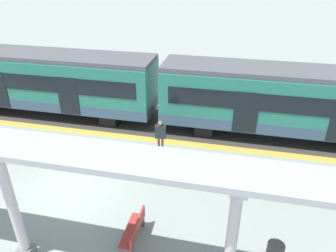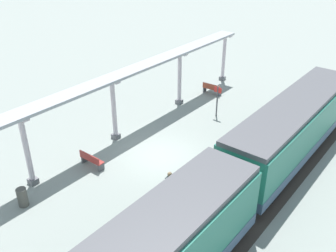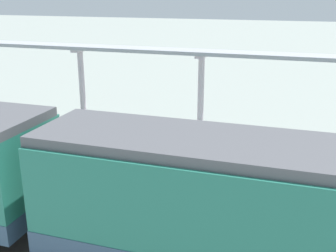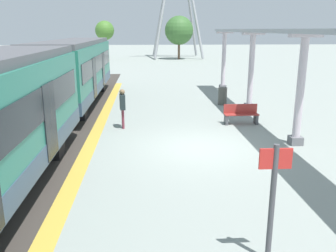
{
  "view_description": "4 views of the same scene",
  "coord_description": "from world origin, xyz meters",
  "px_view_note": "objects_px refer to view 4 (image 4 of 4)",
  "views": [
    {
      "loc": [
        9.18,
        5.81,
        8.02
      ],
      "look_at": [
        -1.94,
        3.32,
        1.9
      ],
      "focal_mm": 34.03,
      "sensor_mm": 36.0,
      "label": 1
    },
    {
      "loc": [
        -11.61,
        14.03,
        11.86
      ],
      "look_at": [
        -0.0,
        -0.52,
        1.78
      ],
      "focal_mm": 40.19,
      "sensor_mm": 36.0,
      "label": 2
    },
    {
      "loc": [
        -13.94,
        -4.0,
        6.49
      ],
      "look_at": [
        0.24,
        0.61,
        1.64
      ],
      "focal_mm": 44.42,
      "sensor_mm": 36.0,
      "label": 3
    },
    {
      "loc": [
        -1.81,
        -11.85,
        4.04
      ],
      "look_at": [
        -1.17,
        -2.01,
        1.36
      ],
      "focal_mm": 38.17,
      "sensor_mm": 36.0,
      "label": 4
    }
  ],
  "objects_px": {
    "train_far_carriage": "(76,70)",
    "trash_bin": "(223,96)",
    "platform_info_sign": "(273,193)",
    "canopy_pillar_fifth": "(224,61)",
    "canopy_pillar_fourth": "(251,71)",
    "canopy_pillar_third": "(300,91)",
    "passenger_waiting_near_edge": "(122,104)",
    "bench_mid_platform": "(241,114)"
  },
  "relations": [
    {
      "from": "bench_mid_platform",
      "to": "trash_bin",
      "type": "height_order",
      "value": "trash_bin"
    },
    {
      "from": "trash_bin",
      "to": "passenger_waiting_near_edge",
      "type": "height_order",
      "value": "passenger_waiting_near_edge"
    },
    {
      "from": "train_far_carriage",
      "to": "canopy_pillar_fourth",
      "type": "xyz_separation_m",
      "value": [
        9.27,
        -2.38,
        0.15
      ]
    },
    {
      "from": "trash_bin",
      "to": "platform_info_sign",
      "type": "height_order",
      "value": "platform_info_sign"
    },
    {
      "from": "canopy_pillar_fourth",
      "to": "platform_info_sign",
      "type": "bearing_deg",
      "value": -104.62
    },
    {
      "from": "platform_info_sign",
      "to": "bench_mid_platform",
      "type": "bearing_deg",
      "value": 77.99
    },
    {
      "from": "train_far_carriage",
      "to": "passenger_waiting_near_edge",
      "type": "distance_m",
      "value": 6.44
    },
    {
      "from": "train_far_carriage",
      "to": "bench_mid_platform",
      "type": "bearing_deg",
      "value": -33.24
    },
    {
      "from": "canopy_pillar_third",
      "to": "passenger_waiting_near_edge",
      "type": "xyz_separation_m",
      "value": [
        -6.36,
        2.62,
        -0.94
      ]
    },
    {
      "from": "canopy_pillar_third",
      "to": "trash_bin",
      "type": "height_order",
      "value": "canopy_pillar_third"
    },
    {
      "from": "canopy_pillar_fourth",
      "to": "canopy_pillar_fifth",
      "type": "distance_m",
      "value": 6.48
    },
    {
      "from": "canopy_pillar_fourth",
      "to": "canopy_pillar_third",
      "type": "bearing_deg",
      "value": -90.0
    },
    {
      "from": "canopy_pillar_third",
      "to": "platform_info_sign",
      "type": "distance_m",
      "value": 7.33
    },
    {
      "from": "canopy_pillar_third",
      "to": "trash_bin",
      "type": "distance_m",
      "value": 7.46
    },
    {
      "from": "canopy_pillar_fifth",
      "to": "train_far_carriage",
      "type": "bearing_deg",
      "value": -156.09
    },
    {
      "from": "platform_info_sign",
      "to": "trash_bin",
      "type": "bearing_deg",
      "value": 81.26
    },
    {
      "from": "train_far_carriage",
      "to": "canopy_pillar_fourth",
      "type": "distance_m",
      "value": 9.57
    },
    {
      "from": "bench_mid_platform",
      "to": "platform_info_sign",
      "type": "distance_m",
      "value": 9.83
    },
    {
      "from": "bench_mid_platform",
      "to": "passenger_waiting_near_edge",
      "type": "xyz_separation_m",
      "value": [
        -5.14,
        -0.42,
        0.6
      ]
    },
    {
      "from": "bench_mid_platform",
      "to": "trash_bin",
      "type": "distance_m",
      "value": 4.18
    },
    {
      "from": "train_far_carriage",
      "to": "canopy_pillar_fifth",
      "type": "relative_size",
      "value": 3.18
    },
    {
      "from": "canopy_pillar_third",
      "to": "platform_info_sign",
      "type": "bearing_deg",
      "value": -116.47
    },
    {
      "from": "bench_mid_platform",
      "to": "trash_bin",
      "type": "xyz_separation_m",
      "value": [
        0.08,
        4.18,
        0.03
      ]
    },
    {
      "from": "canopy_pillar_fifth",
      "to": "platform_info_sign",
      "type": "distance_m",
      "value": 19.25
    },
    {
      "from": "platform_info_sign",
      "to": "canopy_pillar_fifth",
      "type": "bearing_deg",
      "value": 80.26
    },
    {
      "from": "canopy_pillar_third",
      "to": "trash_bin",
      "type": "xyz_separation_m",
      "value": [
        -1.14,
        7.22,
        -1.5
      ]
    },
    {
      "from": "trash_bin",
      "to": "train_far_carriage",
      "type": "bearing_deg",
      "value": 172.34
    },
    {
      "from": "train_far_carriage",
      "to": "bench_mid_platform",
      "type": "xyz_separation_m",
      "value": [
        8.05,
        -5.27,
        -1.39
      ]
    },
    {
      "from": "passenger_waiting_near_edge",
      "to": "bench_mid_platform",
      "type": "bearing_deg",
      "value": 4.63
    },
    {
      "from": "canopy_pillar_fifth",
      "to": "trash_bin",
      "type": "bearing_deg",
      "value": -102.35
    },
    {
      "from": "canopy_pillar_fourth",
      "to": "canopy_pillar_fifth",
      "type": "bearing_deg",
      "value": 90.0
    },
    {
      "from": "train_far_carriage",
      "to": "passenger_waiting_near_edge",
      "type": "relative_size",
      "value": 7.46
    },
    {
      "from": "train_far_carriage",
      "to": "trash_bin",
      "type": "bearing_deg",
      "value": -7.66
    },
    {
      "from": "trash_bin",
      "to": "canopy_pillar_third",
      "type": "bearing_deg",
      "value": -81.04
    },
    {
      "from": "canopy_pillar_third",
      "to": "canopy_pillar_fourth",
      "type": "height_order",
      "value": "same"
    },
    {
      "from": "canopy_pillar_third",
      "to": "platform_info_sign",
      "type": "relative_size",
      "value": 1.77
    },
    {
      "from": "trash_bin",
      "to": "canopy_pillar_fifth",
      "type": "bearing_deg",
      "value": 77.65
    },
    {
      "from": "canopy_pillar_third",
      "to": "trash_bin",
      "type": "relative_size",
      "value": 4.1
    },
    {
      "from": "train_far_carriage",
      "to": "platform_info_sign",
      "type": "xyz_separation_m",
      "value": [
        6.01,
        -14.86,
        -0.5
      ]
    },
    {
      "from": "canopy_pillar_fifth",
      "to": "passenger_waiting_near_edge",
      "type": "bearing_deg",
      "value": -122.99
    },
    {
      "from": "canopy_pillar_third",
      "to": "bench_mid_platform",
      "type": "distance_m",
      "value": 3.62
    },
    {
      "from": "platform_info_sign",
      "to": "train_far_carriage",
      "type": "bearing_deg",
      "value": 112.02
    }
  ]
}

